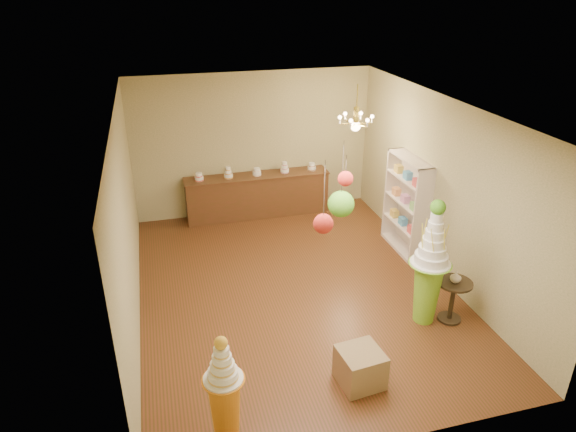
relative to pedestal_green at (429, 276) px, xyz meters
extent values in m
plane|color=#512D16|center=(-1.63, 1.33, -0.77)|extent=(6.50, 6.50, 0.00)
plane|color=white|center=(-1.63, 1.33, 2.23)|extent=(6.50, 6.50, 0.00)
cube|color=tan|center=(-1.63, 4.58, 0.73)|extent=(5.00, 0.04, 3.00)
cube|color=tan|center=(-1.63, -1.92, 0.73)|extent=(5.00, 0.04, 3.00)
cube|color=tan|center=(-4.13, 1.33, 0.73)|extent=(0.04, 6.50, 3.00)
cube|color=tan|center=(0.87, 1.33, 0.73)|extent=(0.04, 6.50, 3.00)
cone|color=#7ABF2A|center=(0.00, 0.00, -0.28)|extent=(0.48, 0.48, 0.97)
cylinder|color=white|center=(0.00, 0.00, 0.21)|extent=(0.65, 0.65, 0.03)
cylinder|color=white|center=(0.00, 0.00, 0.29)|extent=(0.53, 0.53, 0.13)
cylinder|color=white|center=(0.00, 0.00, 0.42)|extent=(0.43, 0.43, 0.13)
cylinder|color=white|center=(0.00, 0.00, 0.55)|extent=(0.35, 0.35, 0.13)
cylinder|color=white|center=(0.00, 0.00, 0.68)|extent=(0.29, 0.29, 0.13)
cylinder|color=white|center=(0.00, 0.00, 0.81)|extent=(0.24, 0.24, 0.13)
cylinder|color=white|center=(0.00, 0.00, 0.93)|extent=(0.20, 0.20, 0.13)
sphere|color=#4F9F22|center=(0.00, 0.00, 1.09)|extent=(0.21, 0.21, 0.21)
cone|color=orange|center=(-3.20, -1.52, -0.29)|extent=(0.41, 0.41, 0.95)
cylinder|color=white|center=(-3.20, -1.52, 0.20)|extent=(0.49, 0.49, 0.03)
cylinder|color=white|center=(-3.20, -1.52, 0.26)|extent=(0.37, 0.37, 0.10)
cylinder|color=white|center=(-3.20, -1.52, 0.36)|extent=(0.29, 0.29, 0.10)
cylinder|color=white|center=(-3.20, -1.52, 0.45)|extent=(0.24, 0.24, 0.10)
cylinder|color=white|center=(-3.20, -1.52, 0.55)|extent=(0.19, 0.19, 0.10)
sphere|color=gold|center=(-3.20, -1.52, 0.65)|extent=(0.14, 0.14, 0.14)
cube|color=olive|center=(-1.43, -0.97, -0.53)|extent=(0.58, 0.58, 0.48)
cube|color=#4F2E18|center=(-1.63, 4.30, -0.32)|extent=(3.00, 0.50, 0.90)
cube|color=#4F2E18|center=(-1.63, 4.30, 0.14)|extent=(3.04, 0.54, 0.03)
cylinder|color=white|center=(-2.83, 4.30, 0.23)|extent=(0.18, 0.18, 0.16)
cylinder|color=white|center=(-2.23, 4.30, 0.27)|extent=(0.18, 0.18, 0.24)
cylinder|color=white|center=(-1.63, 4.30, 0.23)|extent=(0.18, 0.18, 0.16)
cylinder|color=white|center=(-1.03, 4.30, 0.27)|extent=(0.18, 0.18, 0.24)
cylinder|color=white|center=(-0.43, 4.30, 0.23)|extent=(0.18, 0.18, 0.16)
cube|color=beige|center=(0.85, 2.13, 0.13)|extent=(0.04, 1.20, 1.80)
cube|color=beige|center=(0.69, 2.13, -0.27)|extent=(0.30, 1.14, 0.03)
cube|color=beige|center=(0.69, 2.13, 0.18)|extent=(0.30, 1.14, 0.03)
cube|color=beige|center=(0.69, 2.13, 0.63)|extent=(0.30, 1.14, 0.03)
cylinder|color=black|center=(0.38, -0.10, -0.75)|extent=(0.37, 0.37, 0.03)
cylinder|color=black|center=(0.38, -0.10, -0.44)|extent=(0.07, 0.07, 0.65)
cylinder|color=black|center=(0.38, -0.10, -0.12)|extent=(0.55, 0.55, 0.03)
imported|color=beige|center=(0.38, -0.10, -0.02)|extent=(0.21, 0.21, 0.17)
cylinder|color=#453B31|center=(-1.95, -0.90, 1.87)|extent=(0.01, 0.01, 0.72)
sphere|color=#B4281E|center=(-1.95, -0.90, 1.51)|extent=(0.22, 0.22, 0.22)
cylinder|color=#453B31|center=(-1.52, -0.30, 1.83)|extent=(0.01, 0.01, 0.80)
sphere|color=#4F9F22|center=(-1.52, -0.30, 1.44)|extent=(0.32, 0.32, 0.32)
cylinder|color=#453B31|center=(-1.68, -0.80, 2.10)|extent=(0.01, 0.01, 0.27)
sphere|color=#B4281E|center=(-1.68, -0.80, 1.96)|extent=(0.17, 0.17, 0.17)
cylinder|color=gold|center=(-0.10, 2.80, 1.98)|extent=(0.02, 0.02, 0.50)
cylinder|color=gold|center=(-0.10, 2.80, 1.68)|extent=(0.10, 0.10, 0.30)
sphere|color=#FFC28C|center=(-0.10, 2.80, 1.48)|extent=(0.18, 0.18, 0.18)
camera|label=1|loc=(-3.61, -5.59, 3.94)|focal=32.00mm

